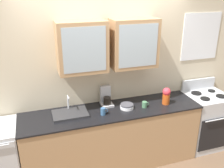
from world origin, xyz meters
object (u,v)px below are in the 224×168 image
Objects in this scene: sink_faucet at (70,113)px; cup_near_sink at (103,111)px; bowl_stack at (127,106)px; vase at (166,95)px; cup_near_bowls at (145,105)px; stove_range at (204,120)px; coffee_maker at (106,98)px.

cup_near_sink is (0.43, -0.14, 0.03)m from sink_faucet.
sink_faucet is at bearing 175.14° from bowl_stack.
sink_faucet is 1.84× the size of vase.
cup_near_bowls is (0.26, -0.05, 0.01)m from bowl_stack.
cup_near_sink is (-0.38, -0.07, 0.02)m from bowl_stack.
stove_range is 4.31× the size of vase.
sink_faucet reaches higher than stove_range.
vase is (0.61, -0.04, 0.10)m from bowl_stack.
cup_near_bowls is at bearing -176.74° from stove_range.
coffee_maker reaches higher than cup_near_bowls.
cup_near_bowls is (1.07, -0.12, 0.02)m from sink_faucet.
stove_range is 10.54× the size of cup_near_sink.
stove_range is at bearing 2.88° from cup_near_sink.
sink_faucet is (-2.24, 0.05, 0.48)m from stove_range.
stove_range is 1.01m from vase.
sink_faucet is 0.82m from bowl_stack.
vase reaches higher than sink_faucet.
cup_near_sink is (-0.99, -0.03, -0.09)m from vase.
cup_near_bowls is 0.57m from coffee_maker.
cup_near_bowls is (0.64, 0.02, -0.01)m from cup_near_sink.
vase is at bearing 1.16° from cup_near_bowls.
vase reaches higher than cup_near_sink.
sink_faucet is at bearing 173.62° from cup_near_bowls.
vase is at bearing 1.81° from cup_near_sink.
vase is at bearing -4.52° from sink_faucet.
coffee_maker reaches higher than bowl_stack.
sink_faucet reaches higher than cup_near_sink.
bowl_stack is at bearing 168.88° from cup_near_bowls.
cup_near_sink reaches higher than cup_near_bowls.
stove_range is 10.31× the size of cup_near_bowls.
vase is at bearing -16.60° from coffee_maker.
vase is (1.42, -0.11, 0.12)m from sink_faucet.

